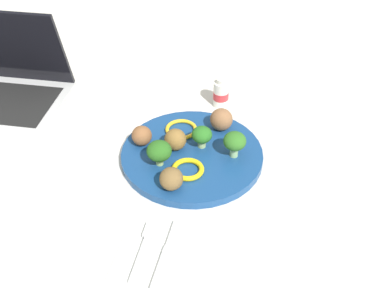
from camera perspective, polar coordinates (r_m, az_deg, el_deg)
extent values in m
plane|color=silver|center=(0.95, 0.00, -1.69)|extent=(4.00, 4.00, 0.00)
cylinder|color=navy|center=(0.95, 0.00, -1.32)|extent=(0.28, 0.28, 0.02)
cylinder|color=#94BF7F|center=(0.93, 5.02, -1.09)|extent=(0.02, 0.02, 0.02)
ellipsoid|color=#306A22|center=(0.91, 5.11, 0.19)|extent=(0.04, 0.04, 0.04)
cylinder|color=#9BB775|center=(0.95, 1.17, 0.06)|extent=(0.02, 0.02, 0.01)
ellipsoid|color=#286921|center=(0.94, 1.19, 1.12)|extent=(0.04, 0.04, 0.03)
cylinder|color=#9DBC6C|center=(0.91, -3.88, -2.05)|extent=(0.01, 0.01, 0.01)
ellipsoid|color=#28611D|center=(0.89, -3.95, -0.83)|extent=(0.05, 0.05, 0.04)
sphere|color=brown|center=(0.95, -6.02, 1.00)|extent=(0.04, 0.04, 0.04)
sphere|color=brown|center=(0.99, 3.53, 2.95)|extent=(0.05, 0.05, 0.05)
sphere|color=brown|center=(0.85, -2.49, -4.17)|extent=(0.04, 0.04, 0.04)
sphere|color=brown|center=(0.94, -2.01, 0.54)|extent=(0.04, 0.04, 0.04)
torus|color=yellow|center=(0.89, -0.32, -3.05)|extent=(0.07, 0.07, 0.01)
torus|color=yellow|center=(0.99, -1.29, 1.77)|extent=(0.09, 0.09, 0.01)
cube|color=white|center=(0.78, -4.54, -13.15)|extent=(0.18, 0.13, 0.01)
cube|color=silver|center=(0.77, -6.17, -13.52)|extent=(0.09, 0.02, 0.01)
cube|color=silver|center=(0.81, -4.95, -10.25)|extent=(0.03, 0.02, 0.01)
cube|color=silver|center=(0.76, -3.82, -14.76)|extent=(0.09, 0.02, 0.01)
cube|color=silver|center=(0.80, -2.37, -10.71)|extent=(0.06, 0.02, 0.01)
cylinder|color=white|center=(1.08, 3.47, 5.98)|extent=(0.03, 0.03, 0.06)
cylinder|color=red|center=(1.09, 3.46, 5.84)|extent=(0.04, 0.04, 0.02)
cylinder|color=silver|center=(1.07, 3.54, 7.56)|extent=(0.02, 0.02, 0.01)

